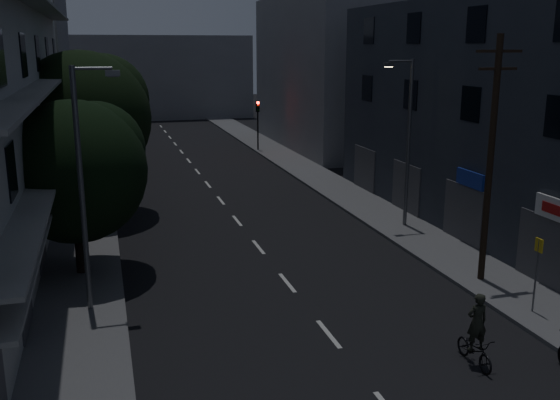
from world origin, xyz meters
TOP-DOWN VIEW (x-y plane):
  - ground at (0.00, 25.00)m, footprint 160.00×160.00m
  - sidewalk_left at (-7.50, 25.00)m, footprint 3.00×90.00m
  - sidewalk_right at (7.50, 25.00)m, footprint 3.00×90.00m
  - lane_markings at (0.00, 31.25)m, footprint 0.15×60.50m
  - building_right at (11.99, 14.00)m, footprint 6.19×28.00m
  - building_far_left at (-12.00, 48.00)m, footprint 6.00×20.00m
  - building_far_right at (12.00, 42.00)m, footprint 6.00×20.00m
  - building_far_end at (0.00, 70.00)m, footprint 24.00×8.00m
  - tree_near at (-7.41, 14.06)m, footprint 5.42×5.42m
  - tree_mid at (-7.19, 22.94)m, footprint 6.84×6.84m
  - tree_far at (-7.15, 37.09)m, footprint 6.20×6.20m
  - traffic_signal_far_right at (6.33, 40.89)m, footprint 0.28×0.37m
  - traffic_signal_far_left at (-6.38, 39.82)m, footprint 0.28×0.37m
  - street_lamp_left_near at (-7.02, 10.27)m, footprint 1.51×0.25m
  - street_lamp_right at (7.59, 16.55)m, footprint 1.51×0.25m
  - street_lamp_left_far at (-6.96, 30.81)m, footprint 1.51×0.25m
  - utility_pole at (7.08, 9.04)m, footprint 1.80×0.24m
  - bus_stop_sign at (7.00, 5.94)m, footprint 0.06×0.35m
  - cyclist at (3.27, 3.59)m, footprint 0.62×1.68m

SIDE VIEW (x-z plane):
  - ground at x=0.00m, z-range 0.00..0.00m
  - lane_markings at x=0.00m, z-range 0.00..0.01m
  - sidewalk_left at x=-7.50m, z-range 0.00..0.15m
  - sidewalk_right at x=7.50m, z-range 0.00..0.15m
  - cyclist at x=3.27m, z-range -0.35..1.78m
  - bus_stop_sign at x=7.00m, z-range 0.63..3.15m
  - traffic_signal_far_right at x=6.33m, z-range 1.05..5.15m
  - traffic_signal_far_left at x=-6.38m, z-range 1.05..5.15m
  - tree_near at x=-7.41m, z-range 0.99..7.68m
  - street_lamp_left_near at x=-7.02m, z-range 0.60..8.60m
  - street_lamp_right at x=7.59m, z-range 0.60..8.60m
  - street_lamp_left_far at x=-6.96m, z-range 0.60..8.60m
  - utility_pole at x=7.08m, z-range 0.37..9.37m
  - tree_far at x=-7.15m, z-range 1.12..8.78m
  - building_far_end at x=0.00m, z-range 0.00..10.00m
  - tree_mid at x=-7.19m, z-range 1.20..9.62m
  - building_right at x=11.99m, z-range 0.00..11.00m
  - building_far_right at x=12.00m, z-range 0.00..13.00m
  - building_far_left at x=-12.00m, z-range 0.00..16.00m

